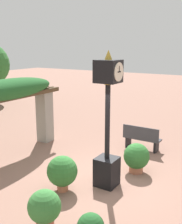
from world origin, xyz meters
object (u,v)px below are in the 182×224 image
pedestal_clock (107,128)px  potted_plant_far_right (136,157)px  potted_plant_near_left (44,209)px  park_bench (142,138)px  potted_plant_near_right (62,172)px

pedestal_clock → potted_plant_far_right: (1.17, -0.36, -1.14)m
potted_plant_near_left → park_bench: 5.41m
pedestal_clock → potted_plant_near_left: (-2.40, 0.09, -1.09)m
potted_plant_near_left → potted_plant_near_right: size_ratio=0.98×
pedestal_clock → park_bench: bearing=4.3°
pedestal_clock → potted_plant_near_left: bearing=177.9°
potted_plant_near_right → potted_plant_far_right: size_ratio=1.06×
pedestal_clock → potted_plant_far_right: bearing=-16.9°
pedestal_clock → park_bench: (3.01, 0.23, -1.19)m
potted_plant_far_right → potted_plant_near_left: bearing=172.9°
potted_plant_near_left → park_bench: size_ratio=0.68×
pedestal_clock → potted_plant_far_right: size_ratio=4.03×
pedestal_clock → potted_plant_near_right: pedestal_clock is taller
potted_plant_far_right → park_bench: bearing=17.6°
potted_plant_far_right → pedestal_clock: bearing=163.1°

